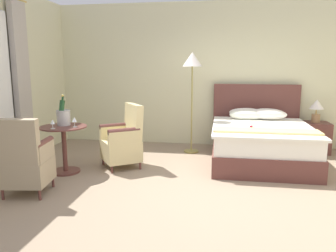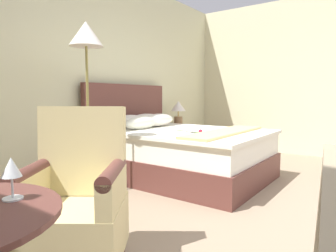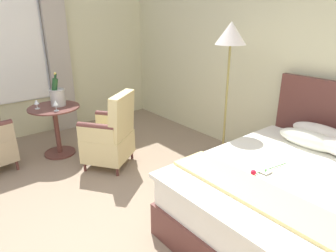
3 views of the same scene
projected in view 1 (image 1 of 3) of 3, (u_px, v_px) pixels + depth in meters
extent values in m
plane|color=gray|center=(213.00, 194.00, 4.22)|extent=(8.20, 8.20, 0.00)
cube|color=beige|center=(219.00, 75.00, 6.69)|extent=(6.82, 0.12, 2.90)
cube|color=#B1A89D|center=(22.00, 84.00, 5.49)|extent=(0.10, 0.36, 2.66)
cube|color=brown|center=(260.00, 153.00, 5.61)|extent=(1.59, 2.04, 0.33)
cube|color=white|center=(261.00, 136.00, 5.56)|extent=(1.54, 1.98, 0.27)
cube|color=white|center=(262.00, 127.00, 5.47)|extent=(1.62, 1.92, 0.04)
cube|color=#DCC47D|center=(266.00, 131.00, 4.98)|extent=(1.59, 0.37, 0.03)
cube|color=brown|center=(256.00, 108.00, 6.53)|extent=(1.67, 0.08, 0.95)
ellipsoid|color=white|center=(246.00, 113.00, 6.37)|extent=(0.68, 0.26, 0.20)
ellipsoid|color=white|center=(267.00, 113.00, 6.31)|extent=(0.67, 0.24, 0.19)
ellipsoid|color=white|center=(247.00, 115.00, 6.13)|extent=(0.68, 0.26, 0.20)
ellipsoid|color=white|center=(268.00, 115.00, 6.07)|extent=(0.67, 0.25, 0.20)
cylinder|color=#2D6628|center=(252.00, 126.00, 5.42)|extent=(0.08, 0.41, 0.01)
sphere|color=red|center=(251.00, 127.00, 5.22)|extent=(0.05, 0.05, 0.05)
ellipsoid|color=#33702D|center=(252.00, 126.00, 5.35)|extent=(0.04, 0.05, 0.01)
cube|color=white|center=(253.00, 127.00, 5.34)|extent=(0.08, 0.11, 0.00)
cube|color=brown|center=(314.00, 137.00, 6.24)|extent=(0.52, 0.47, 0.58)
sphere|color=tan|center=(330.00, 131.00, 6.18)|extent=(0.02, 0.02, 0.02)
cylinder|color=#9A734C|center=(316.00, 118.00, 6.18)|extent=(0.15, 0.15, 0.16)
cylinder|color=tan|center=(316.00, 112.00, 6.15)|extent=(0.02, 0.02, 0.10)
cone|color=silver|center=(317.00, 104.00, 6.13)|extent=(0.26, 0.26, 0.18)
cylinder|color=olive|center=(191.00, 151.00, 6.30)|extent=(0.28, 0.28, 0.03)
cylinder|color=olive|center=(192.00, 109.00, 6.15)|extent=(0.03, 0.03, 1.59)
cone|color=silver|center=(192.00, 59.00, 5.98)|extent=(0.36, 0.36, 0.26)
cylinder|color=brown|center=(66.00, 171.00, 5.10)|extent=(0.44, 0.44, 0.03)
cylinder|color=brown|center=(65.00, 150.00, 5.03)|extent=(0.07, 0.07, 0.71)
cylinder|color=brown|center=(63.00, 127.00, 4.97)|extent=(0.70, 0.70, 0.02)
cylinder|color=#B0AFAD|center=(64.00, 118.00, 5.03)|extent=(0.20, 0.20, 0.23)
torus|color=#B0AFAD|center=(63.00, 111.00, 5.01)|extent=(0.22, 0.22, 0.02)
cylinder|color=white|center=(63.00, 112.00, 5.01)|extent=(0.18, 0.18, 0.03)
cylinder|color=#1E4723|center=(62.00, 109.00, 4.99)|extent=(0.10, 0.12, 0.28)
cylinder|color=#193D1E|center=(63.00, 98.00, 4.98)|extent=(0.04, 0.04, 0.08)
sphere|color=gold|center=(63.00, 96.00, 4.97)|extent=(0.04, 0.04, 0.04)
cylinder|color=white|center=(53.00, 128.00, 4.78)|extent=(0.07, 0.07, 0.01)
cylinder|color=white|center=(53.00, 126.00, 4.77)|extent=(0.01, 0.01, 0.06)
cone|color=white|center=(52.00, 122.00, 4.76)|extent=(0.07, 0.07, 0.06)
cylinder|color=white|center=(75.00, 127.00, 4.90)|extent=(0.07, 0.07, 0.01)
cylinder|color=white|center=(75.00, 124.00, 4.89)|extent=(0.01, 0.01, 0.07)
cone|color=white|center=(74.00, 119.00, 4.88)|extent=(0.07, 0.07, 0.07)
cylinder|color=brown|center=(103.00, 161.00, 5.48)|extent=(0.04, 0.04, 0.12)
cylinder|color=brown|center=(112.00, 170.00, 5.03)|extent=(0.04, 0.04, 0.12)
cylinder|color=brown|center=(130.00, 158.00, 5.68)|extent=(0.04, 0.04, 0.12)
cylinder|color=brown|center=(140.00, 166.00, 5.24)|extent=(0.04, 0.04, 0.12)
cube|color=#D3C185|center=(121.00, 150.00, 5.32)|extent=(0.78, 0.79, 0.32)
cube|color=#D3C185|center=(133.00, 122.00, 5.33)|extent=(0.45, 0.54, 0.59)
cube|color=#D3C185|center=(115.00, 132.00, 5.47)|extent=(0.46, 0.36, 0.20)
cylinder|color=brown|center=(115.00, 126.00, 5.46)|extent=(0.46, 0.36, 0.09)
cube|color=#D3C185|center=(124.00, 137.00, 5.05)|extent=(0.46, 0.36, 0.20)
cylinder|color=brown|center=(124.00, 131.00, 5.03)|extent=(0.46, 0.36, 0.09)
cylinder|color=brown|center=(53.00, 182.00, 4.46)|extent=(0.04, 0.04, 0.14)
cylinder|color=brown|center=(20.00, 182.00, 4.47)|extent=(0.04, 0.04, 0.14)
cylinder|color=brown|center=(40.00, 195.00, 4.02)|extent=(0.04, 0.04, 0.14)
cylinder|color=brown|center=(3.00, 194.00, 4.03)|extent=(0.04, 0.04, 0.14)
cube|color=tan|center=(28.00, 172.00, 4.21)|extent=(0.61, 0.60, 0.31)
cube|color=tan|center=(17.00, 142.00, 3.92)|extent=(0.53, 0.21, 0.57)
cube|color=tan|center=(44.00, 151.00, 4.18)|extent=(0.16, 0.49, 0.22)
cylinder|color=brown|center=(43.00, 143.00, 4.16)|extent=(0.16, 0.49, 0.09)
cube|color=tan|center=(10.00, 151.00, 4.19)|extent=(0.16, 0.49, 0.22)
cylinder|color=brown|center=(9.00, 143.00, 4.17)|extent=(0.16, 0.49, 0.09)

